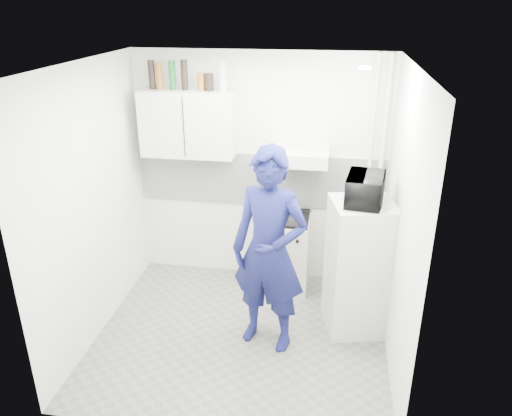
# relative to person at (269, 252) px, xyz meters

# --- Properties ---
(floor) EXTENTS (2.80, 2.80, 0.00)m
(floor) POSITION_rel_person_xyz_m (-0.28, 0.03, -0.97)
(floor) COLOR #58574F
(floor) RESTS_ON ground
(ceiling) EXTENTS (2.80, 2.80, 0.00)m
(ceiling) POSITION_rel_person_xyz_m (-0.28, 0.03, 1.63)
(ceiling) COLOR white
(ceiling) RESTS_ON wall_back
(wall_back) EXTENTS (2.80, 0.00, 2.80)m
(wall_back) POSITION_rel_person_xyz_m (-0.28, 1.28, 0.33)
(wall_back) COLOR silver
(wall_back) RESTS_ON floor
(wall_left) EXTENTS (0.00, 2.60, 2.60)m
(wall_left) POSITION_rel_person_xyz_m (-1.68, 0.03, 0.33)
(wall_left) COLOR silver
(wall_left) RESTS_ON floor
(wall_right) EXTENTS (0.00, 2.60, 2.60)m
(wall_right) POSITION_rel_person_xyz_m (1.12, 0.03, 0.33)
(wall_right) COLOR silver
(wall_right) RESTS_ON floor
(person) EXTENTS (0.81, 0.64, 1.95)m
(person) POSITION_rel_person_xyz_m (0.00, 0.00, 0.00)
(person) COLOR #121547
(person) RESTS_ON floor
(stove) EXTENTS (0.52, 0.52, 0.84)m
(stove) POSITION_rel_person_xyz_m (0.05, 1.03, -0.55)
(stove) COLOR beige
(stove) RESTS_ON floor
(fridge) EXTENTS (0.67, 0.67, 1.35)m
(fridge) POSITION_rel_person_xyz_m (0.82, 0.37, -0.30)
(fridge) COLOR silver
(fridge) RESTS_ON floor
(stove_top) EXTENTS (0.50, 0.50, 0.03)m
(stove_top) POSITION_rel_person_xyz_m (0.05, 1.03, -0.12)
(stove_top) COLOR black
(stove_top) RESTS_ON stove
(saucepan) EXTENTS (0.19, 0.19, 0.10)m
(saucepan) POSITION_rel_person_xyz_m (0.10, 1.02, -0.05)
(saucepan) COLOR silver
(saucepan) RESTS_ON stove_top
(microwave) EXTENTS (0.52, 0.38, 0.27)m
(microwave) POSITION_rel_person_xyz_m (0.82, 0.37, 0.51)
(microwave) COLOR black
(microwave) RESTS_ON fridge
(bottle_a) EXTENTS (0.07, 0.07, 0.29)m
(bottle_a) POSITION_rel_person_xyz_m (-1.39, 1.11, 1.37)
(bottle_a) COLOR black
(bottle_a) RESTS_ON upper_cabinet
(bottle_b) EXTENTS (0.07, 0.07, 0.27)m
(bottle_b) POSITION_rel_person_xyz_m (-1.31, 1.11, 1.36)
(bottle_b) COLOR brown
(bottle_b) RESTS_ON upper_cabinet
(bottle_c) EXTENTS (0.07, 0.07, 0.29)m
(bottle_c) POSITION_rel_person_xyz_m (-1.17, 1.11, 1.37)
(bottle_c) COLOR #144C1E
(bottle_c) RESTS_ON upper_cabinet
(bottle_d) EXTENTS (0.07, 0.07, 0.30)m
(bottle_d) POSITION_rel_person_xyz_m (-1.04, 1.11, 1.38)
(bottle_d) COLOR black
(bottle_d) RESTS_ON upper_cabinet
(canister_a) EXTENTS (0.07, 0.07, 0.18)m
(canister_a) POSITION_rel_person_xyz_m (-0.87, 1.11, 1.31)
(canister_a) COLOR brown
(canister_a) RESTS_ON upper_cabinet
(canister_b) EXTENTS (0.09, 0.09, 0.17)m
(canister_b) POSITION_rel_person_xyz_m (-0.78, 1.11, 1.31)
(canister_b) COLOR black
(canister_b) RESTS_ON upper_cabinet
(bottle_e) EXTENTS (0.08, 0.08, 0.31)m
(bottle_e) POSITION_rel_person_xyz_m (-0.64, 1.11, 1.38)
(bottle_e) COLOR #B2B7BC
(bottle_e) RESTS_ON upper_cabinet
(upper_cabinet) EXTENTS (1.00, 0.35, 0.70)m
(upper_cabinet) POSITION_rel_person_xyz_m (-1.03, 1.11, 0.88)
(upper_cabinet) COLOR silver
(upper_cabinet) RESTS_ON wall_back
(range_hood) EXTENTS (0.60, 0.50, 0.14)m
(range_hood) POSITION_rel_person_xyz_m (0.17, 1.03, 0.60)
(range_hood) COLOR beige
(range_hood) RESTS_ON wall_back
(backsplash) EXTENTS (2.74, 0.03, 0.60)m
(backsplash) POSITION_rel_person_xyz_m (-0.28, 1.27, 0.23)
(backsplash) COLOR white
(backsplash) RESTS_ON wall_back
(pipe_a) EXTENTS (0.05, 0.05, 2.60)m
(pipe_a) POSITION_rel_person_xyz_m (1.02, 1.20, 0.33)
(pipe_a) COLOR beige
(pipe_a) RESTS_ON floor
(pipe_b) EXTENTS (0.04, 0.04, 2.60)m
(pipe_b) POSITION_rel_person_xyz_m (0.90, 1.20, 0.33)
(pipe_b) COLOR beige
(pipe_b) RESTS_ON floor
(ceiling_spot_fixture) EXTENTS (0.10, 0.10, 0.02)m
(ceiling_spot_fixture) POSITION_rel_person_xyz_m (0.72, 0.23, 1.60)
(ceiling_spot_fixture) COLOR white
(ceiling_spot_fixture) RESTS_ON ceiling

